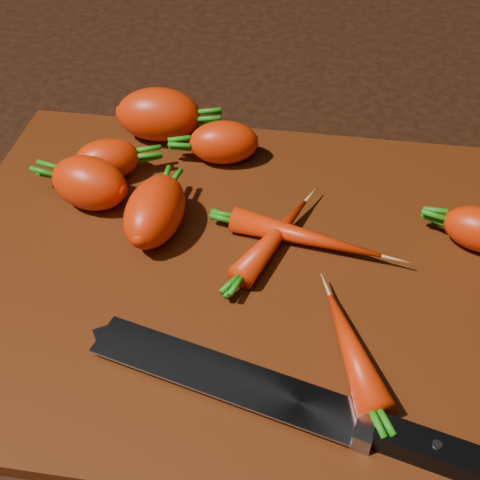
# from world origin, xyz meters

# --- Properties ---
(ground) EXTENTS (2.00, 2.00, 0.01)m
(ground) POSITION_xyz_m (0.00, 0.00, -0.01)
(ground) COLOR black
(cutting_board) EXTENTS (0.50, 0.40, 0.01)m
(cutting_board) POSITION_xyz_m (0.00, 0.00, 0.01)
(cutting_board) COLOR #5A2208
(cutting_board) RESTS_ON ground
(carrot_0) EXTENTS (0.09, 0.06, 0.05)m
(carrot_0) POSITION_xyz_m (-0.11, 0.17, 0.04)
(carrot_0) COLOR red
(carrot_0) RESTS_ON cutting_board
(carrot_1) EXTENTS (0.08, 0.06, 0.05)m
(carrot_1) POSITION_xyz_m (-0.14, 0.06, 0.04)
(carrot_1) COLOR red
(carrot_1) RESTS_ON cutting_board
(carrot_2) EXTENTS (0.05, 0.08, 0.05)m
(carrot_2) POSITION_xyz_m (-0.08, 0.03, 0.04)
(carrot_2) COLOR red
(carrot_2) RESTS_ON cutting_board
(carrot_3) EXTENTS (0.07, 0.05, 0.04)m
(carrot_3) POSITION_xyz_m (-0.04, 0.14, 0.03)
(carrot_3) COLOR red
(carrot_3) RESTS_ON cutting_board
(carrot_4) EXTENTS (0.07, 0.06, 0.04)m
(carrot_4) POSITION_xyz_m (-0.14, 0.10, 0.03)
(carrot_4) COLOR red
(carrot_4) RESTS_ON cutting_board
(carrot_6) EXTENTS (0.06, 0.11, 0.02)m
(carrot_6) POSITION_xyz_m (0.03, 0.02, 0.02)
(carrot_6) COLOR red
(carrot_6) RESTS_ON cutting_board
(carrot_7) EXTENTS (0.13, 0.05, 0.02)m
(carrot_7) POSITION_xyz_m (0.05, 0.03, 0.02)
(carrot_7) COLOR red
(carrot_7) RESTS_ON cutting_board
(carrot_8) EXTENTS (0.06, 0.11, 0.03)m
(carrot_8) POSITION_xyz_m (0.09, -0.09, 0.03)
(carrot_8) COLOR red
(carrot_8) RESTS_ON cutting_board
(knife) EXTENTS (0.31, 0.10, 0.02)m
(knife) POSITION_xyz_m (0.03, -0.12, 0.02)
(knife) COLOR gray
(knife) RESTS_ON cutting_board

